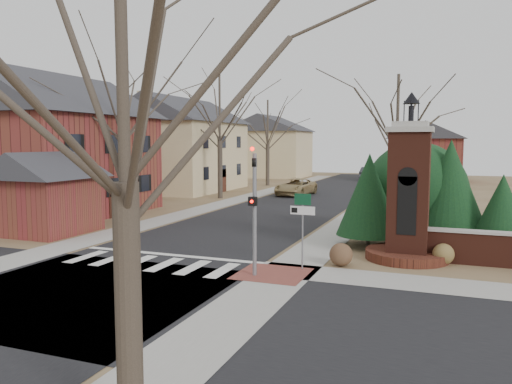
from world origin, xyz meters
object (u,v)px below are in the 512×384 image
at_px(pickup_truck, 296,187).
at_px(distant_car, 370,173).
at_px(brick_gate_monument, 408,204).
at_px(traffic_signal_pole, 254,201).
at_px(sign_post, 302,216).

relative_size(pickup_truck, distant_car, 1.06).
distance_m(brick_gate_monument, pickup_truck, 24.05).
xyz_separation_m(traffic_signal_pole, sign_post, (1.29, 1.41, -0.64)).
height_order(brick_gate_monument, pickup_truck, brick_gate_monument).
bearing_deg(distant_car, sign_post, 96.77).
relative_size(brick_gate_monument, pickup_truck, 1.25).
relative_size(brick_gate_monument, distant_car, 1.33).
height_order(traffic_signal_pole, pickup_truck, traffic_signal_pole).
bearing_deg(traffic_signal_pole, brick_gate_monument, 43.24).
bearing_deg(sign_post, distant_car, 95.13).
xyz_separation_m(brick_gate_monument, pickup_truck, (-10.84, 21.42, -1.45)).
xyz_separation_m(sign_post, brick_gate_monument, (3.41, 3.01, 0.22)).
bearing_deg(distant_car, traffic_signal_pole, 95.01).
distance_m(sign_post, brick_gate_monument, 4.55).
xyz_separation_m(pickup_truck, distant_car, (3.44, 20.08, 0.08)).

